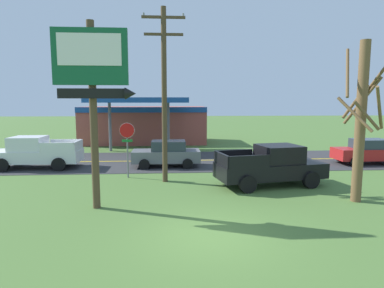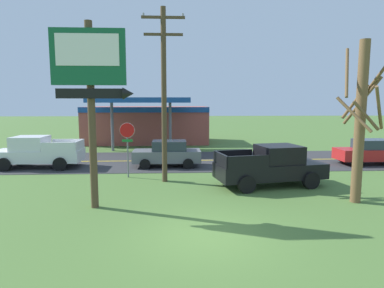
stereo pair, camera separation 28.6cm
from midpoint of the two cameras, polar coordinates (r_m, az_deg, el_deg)
ground_plane at (r=10.32m, az=2.36°, el=-15.66°), size 180.00×180.00×0.00m
road_asphalt at (r=22.83m, az=-1.23°, el=-2.89°), size 140.00×8.00×0.02m
road_centre_line at (r=22.83m, az=-1.23°, el=-2.86°), size 126.00×0.20×0.01m
motel_sign at (r=12.67m, az=-17.39°, el=10.43°), size 2.94×0.54×6.94m
stop_sign at (r=17.79m, az=-11.62°, el=0.65°), size 0.80×0.08×2.95m
utility_pole at (r=16.52m, az=-5.34°, el=9.29°), size 2.11×0.26×8.59m
bare_tree at (r=14.64m, az=26.74°, el=3.93°), size 1.97×1.96×6.42m
gas_station at (r=33.31m, az=-8.50°, el=3.56°), size 12.00×11.50×4.40m
pickup_black_parked_on_lawn at (r=16.37m, az=13.12°, el=-3.71°), size 5.47×2.95×1.96m
pickup_white_on_road at (r=22.29m, az=-25.84°, el=-1.38°), size 5.20×2.24×1.96m
car_red_near_lane at (r=24.35m, az=27.89°, el=-1.14°), size 4.20×2.00×1.64m
car_grey_mid_lane at (r=20.70m, az=-4.80°, el=-1.66°), size 4.20×2.00×1.64m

